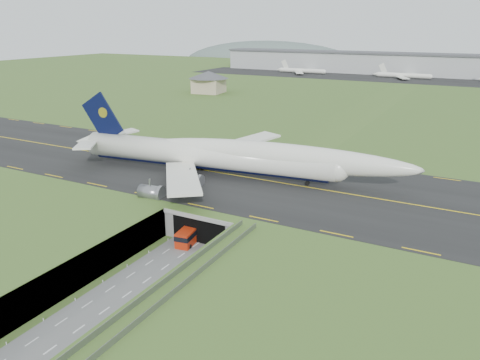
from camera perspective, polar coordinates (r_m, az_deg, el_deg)
The scene contains 10 objects.
ground at distance 86.96m, azimuth -7.92°, elevation -9.75°, with size 900.00×900.00×0.00m, color #3F5E25.
airfield_deck at distance 85.60m, azimuth -8.00°, elevation -7.97°, with size 800.00×800.00×6.00m, color gray.
trench_road at distance 81.79m, azimuth -11.04°, elevation -11.79°, with size 12.00×75.00×0.20m, color slate.
taxiway at distance 110.65m, azimuth 1.94°, elevation 0.13°, with size 800.00×44.00×0.18m, color black.
tunnel_portal at distance 98.15m, azimuth -2.30°, elevation -4.03°, with size 17.00×22.30×6.00m.
guideway at distance 65.43m, azimuth -10.10°, elevation -14.73°, with size 3.00×53.00×7.05m.
jumbo_jet at distance 111.13m, azimuth -1.52°, elevation 2.94°, with size 88.15×57.46×19.15m.
shuttle_tram at distance 92.58m, azimuth -6.22°, elevation -6.68°, with size 3.93×7.85×3.06m.
service_building at distance 254.20m, azimuth -3.84°, elevation 12.07°, with size 23.89×23.89×11.55m.
cargo_terminal at distance 364.75m, azimuth 21.30°, elevation 12.99°, with size 320.00×67.00×15.60m.
Camera 1 is at (46.15, -61.39, 40.79)m, focal length 35.00 mm.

